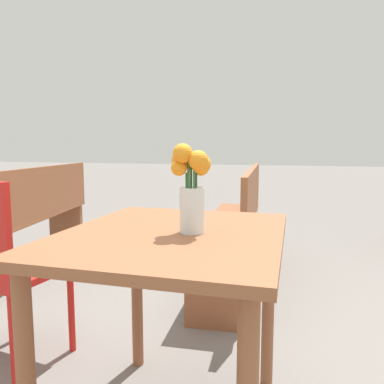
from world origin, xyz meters
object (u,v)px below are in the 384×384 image
Objects in this scene: bench_near at (240,219)px; bench_middle at (33,215)px; flower_vase at (191,188)px; table_front at (173,265)px.

bench_near is 1.05× the size of bench_middle.
bench_middle is (-1.72, 1.33, -0.41)m from flower_vase.
table_front is at bearing -88.78° from bench_near.
bench_middle is at bearing -169.85° from bench_near.
flower_vase is at bearing -86.47° from bench_near.
bench_near is 1.64m from bench_middle.
flower_vase is 0.16× the size of bench_near.
table_front is 2.12m from bench_middle.
flower_vase is 2.21m from bench_middle.
bench_middle is at bearing 142.23° from flower_vase.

